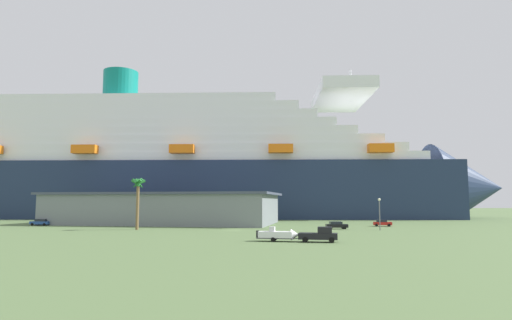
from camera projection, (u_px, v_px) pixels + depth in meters
ground_plane at (252, 223)px, 116.26m from camera, size 600.00×600.00×0.00m
cruise_ship at (186, 170)px, 156.41m from camera, size 225.66×52.11×60.52m
terminal_building at (165, 208)px, 112.67m from camera, size 61.19×32.20×8.18m
pickup_truck at (320, 235)px, 61.16m from camera, size 5.75×2.65×2.20m
small_boat_on_trailer at (280, 235)px, 62.27m from camera, size 7.07×2.24×2.15m
palm_tree at (138, 189)px, 88.99m from camera, size 3.06×3.15×10.85m
street_lamp at (379, 209)px, 86.42m from camera, size 0.56×0.56×6.56m
parked_car_red_hatchback at (382, 223)px, 100.30m from camera, size 4.47×2.42×1.58m
parked_car_black_coupe at (336, 225)px, 90.47m from camera, size 4.80×2.64×1.58m
parked_car_white_van at (217, 223)px, 99.09m from camera, size 4.98×2.78×1.58m
parked_car_blue_suv at (41, 222)px, 103.73m from camera, size 4.80×2.16×1.58m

